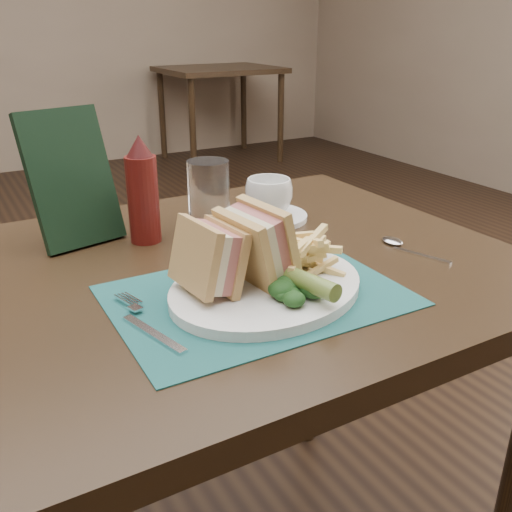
{
  "coord_description": "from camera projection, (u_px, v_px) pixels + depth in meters",
  "views": [
    {
      "loc": [
        -0.39,
        -1.26,
        1.11
      ],
      "look_at": [
        -0.01,
        -0.6,
        0.8
      ],
      "focal_mm": 40.0,
      "sensor_mm": 36.0,
      "label": 1
    }
  ],
  "objects": [
    {
      "name": "drinking_glass",
      "position": [
        209.0,
        196.0,
        1.03
      ],
      "size": [
        0.09,
        0.09,
        0.13
      ],
      "primitive_type": "cylinder",
      "rotation": [
        0.0,
        0.0,
        0.22
      ],
      "color": "white",
      "rests_on": "table_main"
    },
    {
      "name": "table_main",
      "position": [
        236.0,
        444.0,
        1.07
      ],
      "size": [
        0.9,
        0.75,
        0.75
      ],
      "primitive_type": null,
      "color": "black",
      "rests_on": "ground"
    },
    {
      "name": "placemat",
      "position": [
        257.0,
        295.0,
        0.8
      ],
      "size": [
        0.4,
        0.29,
        0.0
      ],
      "primitive_type": "cube",
      "rotation": [
        0.0,
        0.0,
        -0.01
      ],
      "color": "#184D4C",
      "rests_on": "table_main"
    },
    {
      "name": "fries_pile",
      "position": [
        297.0,
        250.0,
        0.84
      ],
      "size": [
        0.18,
        0.2,
        0.06
      ],
      "primitive_type": null,
      "color": "#E8C674",
      "rests_on": "plate"
    },
    {
      "name": "plate",
      "position": [
        266.0,
        287.0,
        0.81
      ],
      "size": [
        0.36,
        0.32,
        0.01
      ],
      "primitive_type": null,
      "rotation": [
        0.0,
        0.0,
        0.31
      ],
      "color": "white",
      "rests_on": "placemat"
    },
    {
      "name": "coffee_cup",
      "position": [
        269.0,
        197.0,
        1.09
      ],
      "size": [
        0.12,
        0.12,
        0.07
      ],
      "primitive_type": "imported",
      "rotation": [
        0.0,
        0.0,
        0.53
      ],
      "color": "white",
      "rests_on": "saucer"
    },
    {
      "name": "check_presenter",
      "position": [
        71.0,
        178.0,
        0.96
      ],
      "size": [
        0.16,
        0.12,
        0.23
      ],
      "primitive_type": "cube",
      "rotation": [
        -0.31,
        0.0,
        0.23
      ],
      "color": "black",
      "rests_on": "table_main"
    },
    {
      "name": "pickle_spear",
      "position": [
        302.0,
        280.0,
        0.76
      ],
      "size": [
        0.05,
        0.12,
        0.03
      ],
      "primitive_type": "cylinder",
      "rotation": [
        1.54,
        0.0,
        0.2
      ],
      "color": "#58712B",
      "rests_on": "plate"
    },
    {
      "name": "ketchup_bottle",
      "position": [
        142.0,
        190.0,
        0.97
      ],
      "size": [
        0.06,
        0.06,
        0.19
      ],
      "primitive_type": null,
      "rotation": [
        0.0,
        0.0,
        -0.03
      ],
      "color": "#4F100D",
      "rests_on": "table_main"
    },
    {
      "name": "spoon",
      "position": [
        411.0,
        249.0,
        0.95
      ],
      "size": [
        0.08,
        0.15,
        0.01
      ],
      "primitive_type": null,
      "rotation": [
        0.0,
        0.0,
        0.35
      ],
      "color": "silver",
      "rests_on": "table_main"
    },
    {
      "name": "sandwich_half_a",
      "position": [
        195.0,
        260.0,
        0.75
      ],
      "size": [
        0.09,
        0.11,
        0.1
      ],
      "primitive_type": null,
      "rotation": [
        0.0,
        0.24,
        0.11
      ],
      "color": "tan",
      "rests_on": "plate"
    },
    {
      "name": "saucer",
      "position": [
        269.0,
        217.0,
        1.11
      ],
      "size": [
        0.19,
        0.19,
        0.01
      ],
      "primitive_type": "cylinder",
      "rotation": [
        0.0,
        0.0,
        0.32
      ],
      "color": "white",
      "rests_on": "table_main"
    },
    {
      "name": "table_bg_right",
      "position": [
        220.0,
        115.0,
        4.7
      ],
      "size": [
        0.9,
        0.75,
        0.75
      ],
      "primitive_type": null,
      "color": "black",
      "rests_on": "ground"
    },
    {
      "name": "fork",
      "position": [
        145.0,
        320.0,
        0.72
      ],
      "size": [
        0.08,
        0.17,
        0.01
      ],
      "primitive_type": null,
      "rotation": [
        0.0,
        0.0,
        0.26
      ],
      "color": "silver",
      "rests_on": "placemat"
    },
    {
      "name": "kale_garnish",
      "position": [
        298.0,
        289.0,
        0.76
      ],
      "size": [
        0.11,
        0.08,
        0.03
      ],
      "primitive_type": null,
      "color": "#133312",
      "rests_on": "plate"
    },
    {
      "name": "sandwich_half_b",
      "position": [
        245.0,
        247.0,
        0.78
      ],
      "size": [
        0.09,
        0.12,
        0.11
      ],
      "primitive_type": null,
      "rotation": [
        0.0,
        -0.24,
        0.11
      ],
      "color": "#D9B369",
      "rests_on": "plate"
    },
    {
      "name": "floor",
      "position": [
        155.0,
        443.0,
        1.61
      ],
      "size": [
        7.0,
        7.0,
        0.0
      ],
      "primitive_type": "plane",
      "color": "black",
      "rests_on": "ground"
    }
  ]
}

